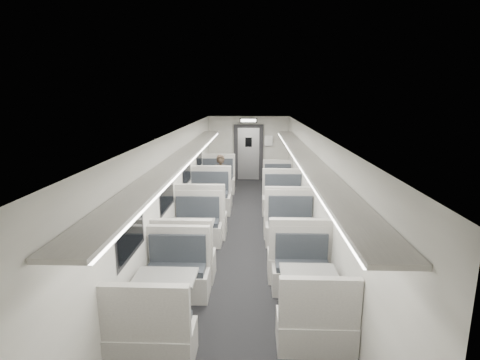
# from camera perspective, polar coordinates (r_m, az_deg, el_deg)

# --- Properties ---
(room) EXTENTS (3.24, 12.24, 2.64)m
(room) POSITION_cam_1_polar(r_m,az_deg,el_deg) (8.26, 0.68, -0.83)
(room) COLOR black
(room) RESTS_ON ground
(booth_left_a) EXTENTS (1.15, 2.34, 1.25)m
(booth_left_a) POSITION_cam_1_polar(r_m,az_deg,el_deg) (11.57, -3.89, -0.91)
(booth_left_a) COLOR beige
(booth_left_a) RESTS_ON room
(booth_left_b) EXTENTS (1.17, 2.36, 1.26)m
(booth_left_b) POSITION_cam_1_polar(r_m,az_deg,el_deg) (9.40, -5.32, -4.11)
(booth_left_b) COLOR beige
(booth_left_b) RESTS_ON room
(booth_left_c) EXTENTS (1.06, 2.14, 1.15)m
(booth_left_c) POSITION_cam_1_polar(r_m,az_deg,el_deg) (7.44, -7.41, -9.10)
(booth_left_c) COLOR beige
(booth_left_c) RESTS_ON room
(booth_left_d) EXTENTS (1.02, 2.07, 1.11)m
(booth_left_d) POSITION_cam_1_polar(r_m,az_deg,el_deg) (5.55, -11.21, -17.42)
(booth_left_d) COLOR beige
(booth_left_d) RESTS_ON room
(booth_right_a) EXTENTS (0.98, 1.98, 1.06)m
(booth_right_a) POSITION_cam_1_polar(r_m,az_deg,el_deg) (11.72, 5.98, -1.09)
(booth_right_a) COLOR beige
(booth_right_a) RESTS_ON room
(booth_right_b) EXTENTS (1.11, 2.25, 1.20)m
(booth_right_b) POSITION_cam_1_polar(r_m,az_deg,el_deg) (9.40, 6.93, -4.28)
(booth_right_b) COLOR beige
(booth_right_b) RESTS_ON room
(booth_right_c) EXTENTS (1.07, 2.16, 1.16)m
(booth_right_c) POSITION_cam_1_polar(r_m,az_deg,el_deg) (7.45, 8.24, -9.07)
(booth_right_c) COLOR beige
(booth_right_c) RESTS_ON room
(booth_right_d) EXTENTS (0.97, 1.97, 1.05)m
(booth_right_d) POSITION_cam_1_polar(r_m,az_deg,el_deg) (5.73, 10.28, -16.52)
(booth_right_d) COLOR beige
(booth_right_d) RESTS_ON room
(passenger) EXTENTS (0.57, 0.41, 1.47)m
(passenger) POSITION_cam_1_polar(r_m,az_deg,el_deg) (10.97, -2.93, 0.05)
(passenger) COLOR black
(passenger) RESTS_ON room
(window_a) EXTENTS (0.02, 1.18, 0.84)m
(window_a) POSITION_cam_1_polar(r_m,az_deg,el_deg) (11.69, -6.21, 3.85)
(window_a) COLOR black
(window_a) RESTS_ON room
(window_b) EXTENTS (0.02, 1.18, 0.84)m
(window_b) POSITION_cam_1_polar(r_m,az_deg,el_deg) (9.55, -8.10, 1.81)
(window_b) COLOR black
(window_b) RESTS_ON room
(window_c) EXTENTS (0.02, 1.18, 0.84)m
(window_c) POSITION_cam_1_polar(r_m,az_deg,el_deg) (7.44, -11.05, -1.39)
(window_c) COLOR black
(window_c) RESTS_ON room
(window_d) EXTENTS (0.02, 1.18, 0.84)m
(window_d) POSITION_cam_1_polar(r_m,az_deg,el_deg) (5.42, -16.31, -7.03)
(window_d) COLOR black
(window_d) RESTS_ON room
(luggage_rack_left) EXTENTS (0.46, 10.40, 0.09)m
(luggage_rack_left) POSITION_cam_1_polar(r_m,az_deg,el_deg) (7.96, -8.38, 3.77)
(luggage_rack_left) COLOR beige
(luggage_rack_left) RESTS_ON room
(luggage_rack_right) EXTENTS (0.46, 10.40, 0.09)m
(luggage_rack_right) POSITION_cam_1_polar(r_m,az_deg,el_deg) (7.89, 9.72, 3.65)
(luggage_rack_right) COLOR beige
(luggage_rack_right) RESTS_ON room
(vestibule_door) EXTENTS (1.10, 0.13, 2.10)m
(vestibule_door) POSITION_cam_1_polar(r_m,az_deg,el_deg) (14.12, 1.30, 4.16)
(vestibule_door) COLOR black
(vestibule_door) RESTS_ON room
(exit_sign) EXTENTS (0.62, 0.12, 0.16)m
(exit_sign) POSITION_cam_1_polar(r_m,az_deg,el_deg) (13.50, 1.29, 9.07)
(exit_sign) COLOR black
(exit_sign) RESTS_ON room
(wall_notice) EXTENTS (0.32, 0.02, 0.40)m
(wall_notice) POSITION_cam_1_polar(r_m,az_deg,el_deg) (14.05, 4.38, 5.98)
(wall_notice) COLOR white
(wall_notice) RESTS_ON room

